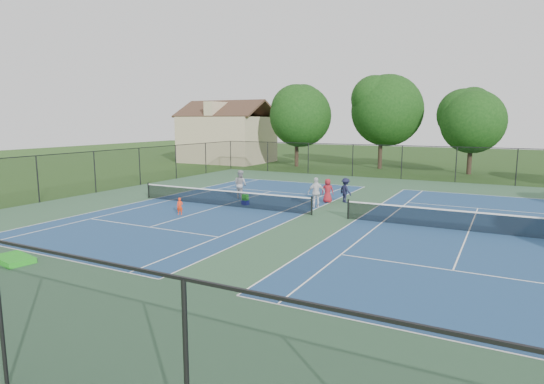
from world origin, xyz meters
The scene contains 17 objects.
ground centered at (0.00, 0.00, 0.00)m, with size 140.00×140.00×0.00m, color #234716.
court_pad centered at (0.00, 0.00, 0.00)m, with size 36.00×36.00×0.01m, color #2D5032.
tennis_court_left centered at (-7.00, 0.00, 0.10)m, with size 12.00×23.83×1.07m.
tennis_court_right centered at (7.00, 0.00, 0.10)m, with size 12.00×23.83×1.07m.
perimeter_fence centered at (0.00, 0.00, 1.60)m, with size 36.08×36.08×3.02m.
tree_back_a centered at (-13.00, 24.00, 6.04)m, with size 6.80×6.80×9.15m.
tree_back_b centered at (-4.00, 26.00, 6.60)m, with size 7.60×7.60×10.03m.
tree_back_c centered at (5.00, 25.00, 5.48)m, with size 6.00×6.00×8.40m.
clapboard_house centered at (-23.00, 25.00, 3.09)m, with size 10.80×8.10×7.65m.
child_player centered at (-7.58, -3.33, 0.48)m, with size 0.35×0.23×0.96m, color #FF3610.
instructor centered at (-7.39, 2.78, 0.96)m, with size 0.93×0.73×1.92m, color #9D9D9F.
bystander_a centered at (-1.71, 2.25, 0.91)m, with size 1.07×0.45×1.83m, color silver.
bystander_b centered at (-0.67, 4.63, 0.79)m, with size 1.02×0.59×1.59m, color #161832.
bystander_c centered at (-1.66, 4.06, 0.77)m, with size 0.75×0.49×1.54m, color maroon.
ball_crate centered at (-5.92, 0.95, 0.15)m, with size 0.39×0.32×0.29m, color navy.
ball_hopper centered at (-5.92, 0.95, 0.48)m, with size 0.34×0.28×0.37m, color green.
green_tarp centered at (-7.59, -12.95, 0.11)m, with size 1.62×0.97×0.21m, color #17A016.
Camera 1 is at (8.49, -22.88, 5.23)m, focal length 30.00 mm.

